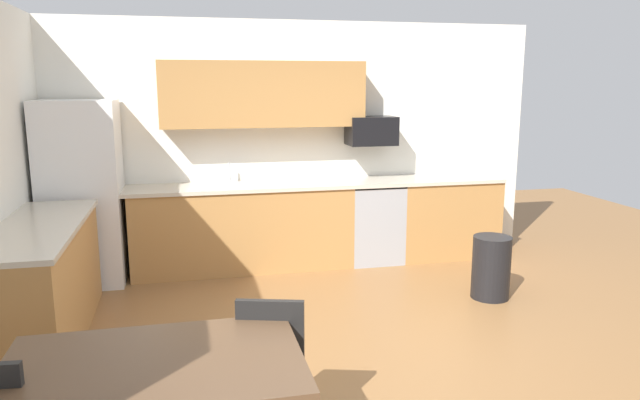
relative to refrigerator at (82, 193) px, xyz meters
The scene contains 16 objects.
ground_plane 3.25m from the refrigerator, 45.52° to the right, with size 12.00×12.00×0.00m, color olive.
wall_back 2.26m from the refrigerator, 11.16° to the left, with size 5.80×0.10×2.70m, color white.
cabinet_run_back 1.68m from the refrigerator, ahead, with size 2.37×0.60×0.90m, color #AD7A42.
cabinet_run_back_right 4.02m from the refrigerator, ahead, with size 1.18×0.60×0.90m, color #AD7A42.
cabinet_run_left 1.50m from the refrigerator, 94.83° to the right, with size 0.60×2.00×0.90m, color #AD7A42.
countertop_back 2.18m from the refrigerator, ahead, with size 4.80×0.64×0.04m, color beige.
countertop_left 1.43m from the refrigerator, 94.83° to the right, with size 0.64×2.00×0.04m, color beige.
upper_cabinets_back 2.13m from the refrigerator, ahead, with size 2.20×0.34×0.70m, color #AD7A42.
refrigerator is the anchor object (origin of this frame).
oven_range 3.13m from the refrigerator, ahead, with size 0.60×0.60×0.91m.
microwave 3.15m from the refrigerator, ahead, with size 0.54×0.36×0.32m, color black.
sink_basin 1.50m from the refrigerator, ahead, with size 0.48×0.40×0.14m, color #A5A8AD.
sink_faucet 1.52m from the refrigerator, ahead, with size 0.02×0.02×0.24m, color #B2B5BA.
dining_table 3.67m from the refrigerator, 76.70° to the right, with size 1.40×0.90×0.74m.
chair_near_table 3.60m from the refrigerator, 66.67° to the right, with size 0.50×0.50×0.85m.
trash_bin 4.10m from the refrigerator, 19.48° to the right, with size 0.36×0.36×0.60m, color black.
Camera 1 is at (-1.15, -4.03, 2.03)m, focal length 33.27 mm.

